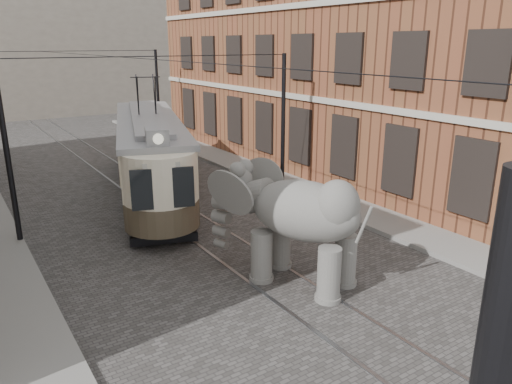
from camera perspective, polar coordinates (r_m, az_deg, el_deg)
ground at (r=14.49m, az=0.47°, el=-9.08°), size 120.00×120.00×0.00m
tram_rails at (r=14.48m, az=0.47°, el=-9.04°), size 1.54×80.00×0.02m
sidewalk_right at (r=18.21m, az=16.41°, el=-3.92°), size 2.00×60.00×0.15m
sidewalk_left at (r=12.54m, az=-26.06°, el=-15.09°), size 2.00×60.00×0.15m
brick_building at (r=26.92m, az=9.74°, el=16.04°), size 8.00×26.00×12.00m
distant_block at (r=51.32m, az=-26.28°, el=16.12°), size 28.00×10.00×14.00m
catenary at (r=17.63m, az=-9.17°, el=5.79°), size 11.00×30.20×6.00m
tram at (r=21.63m, az=-12.48°, el=6.45°), size 6.51×13.00×5.08m
elephant at (r=13.18m, az=5.66°, el=-4.20°), size 4.78×6.02×3.25m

